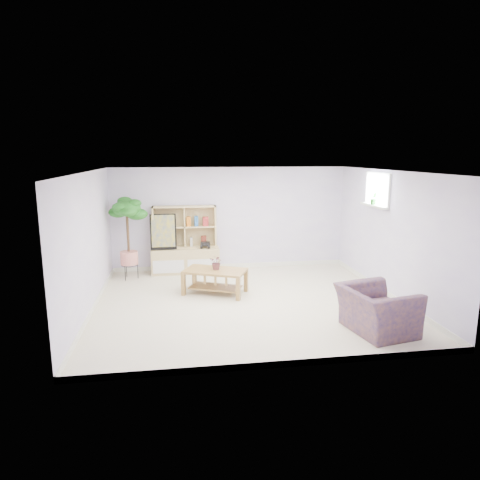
{
  "coord_description": "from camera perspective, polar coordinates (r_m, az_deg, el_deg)",
  "views": [
    {
      "loc": [
        -1.25,
        -7.42,
        2.7
      ],
      "look_at": [
        -0.05,
        0.56,
        1.07
      ],
      "focal_mm": 32.0,
      "sensor_mm": 36.0,
      "label": 1
    }
  ],
  "objects": [
    {
      "name": "floor_tree",
      "position": [
        9.55,
        -14.69,
        0.17
      ],
      "size": [
        0.67,
        0.67,
        1.8
      ],
      "primitive_type": null,
      "rotation": [
        0.0,
        0.0,
        0.01
      ],
      "color": "#20491C",
      "rests_on": "floor"
    },
    {
      "name": "sill_plant",
      "position": [
        9.0,
        17.4,
        5.3
      ],
      "size": [
        0.15,
        0.13,
        0.24
      ],
      "primitive_type": "imported",
      "rotation": [
        0.0,
        0.0,
        -0.18
      ],
      "color": "#20491C",
      "rests_on": "window_sill"
    },
    {
      "name": "storage_unit",
      "position": [
        9.85,
        -7.35,
        0.03
      ],
      "size": [
        1.54,
        0.52,
        1.54
      ],
      "primitive_type": null,
      "color": "tan",
      "rests_on": "floor"
    },
    {
      "name": "toy_truck",
      "position": [
        9.82,
        -4.65,
        -0.62
      ],
      "size": [
        0.33,
        0.24,
        0.16
      ],
      "primitive_type": null,
      "rotation": [
        0.0,
        0.0,
        -0.1
      ],
      "color": "black",
      "rests_on": "storage_unit"
    },
    {
      "name": "poster",
      "position": [
        9.75,
        -10.19,
        1.08
      ],
      "size": [
        0.58,
        0.15,
        0.81
      ],
      "primitive_type": null,
      "rotation": [
        0.0,
        0.0,
        0.03
      ],
      "color": "#DFBE09",
      "rests_on": "storage_unit"
    },
    {
      "name": "window",
      "position": [
        8.98,
        17.91,
        6.41
      ],
      "size": [
        0.1,
        0.98,
        0.68
      ],
      "primitive_type": null,
      "color": "#CAE4FF",
      "rests_on": "walls"
    },
    {
      "name": "ceiling",
      "position": [
        7.53,
        1.03,
        9.14
      ],
      "size": [
        5.5,
        5.0,
        0.01
      ],
      "primitive_type": "cube",
      "color": "silver",
      "rests_on": "walls"
    },
    {
      "name": "window_sill",
      "position": [
        8.99,
        17.44,
        4.38
      ],
      "size": [
        0.14,
        1.0,
        0.04
      ],
      "primitive_type": "cube",
      "color": "white",
      "rests_on": "walls"
    },
    {
      "name": "armchair",
      "position": [
        6.94,
        17.77,
        -8.51
      ],
      "size": [
        1.12,
        1.23,
        0.79
      ],
      "primitive_type": "imported",
      "rotation": [
        0.0,
        0.0,
        1.76
      ],
      "color": "navy",
      "rests_on": "floor"
    },
    {
      "name": "floor",
      "position": [
        7.99,
        0.97,
        -8.31
      ],
      "size": [
        5.5,
        5.0,
        0.01
      ],
      "primitive_type": "cube",
      "color": "beige",
      "rests_on": "ground"
    },
    {
      "name": "coffee_table",
      "position": [
        8.43,
        -3.33,
        -5.56
      ],
      "size": [
        1.34,
        1.07,
        0.48
      ],
      "primitive_type": null,
      "rotation": [
        0.0,
        0.0,
        -0.43
      ],
      "color": "olive",
      "rests_on": "floor"
    },
    {
      "name": "baseboard",
      "position": [
        7.98,
        0.97,
        -7.97
      ],
      "size": [
        5.5,
        5.0,
        0.1
      ],
      "primitive_type": null,
      "color": "white",
      "rests_on": "floor"
    },
    {
      "name": "table_plant",
      "position": [
        8.34,
        -3.13,
        -2.99
      ],
      "size": [
        0.34,
        0.33,
        0.29
      ],
      "primitive_type": "imported",
      "rotation": [
        0.0,
        0.0,
        -0.63
      ],
      "color": "#1D4A25",
      "rests_on": "coffee_table"
    },
    {
      "name": "walls",
      "position": [
        7.67,
        1.0,
        0.15
      ],
      "size": [
        5.51,
        5.01,
        2.4
      ],
      "color": "silver",
      "rests_on": "floor"
    }
  ]
}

